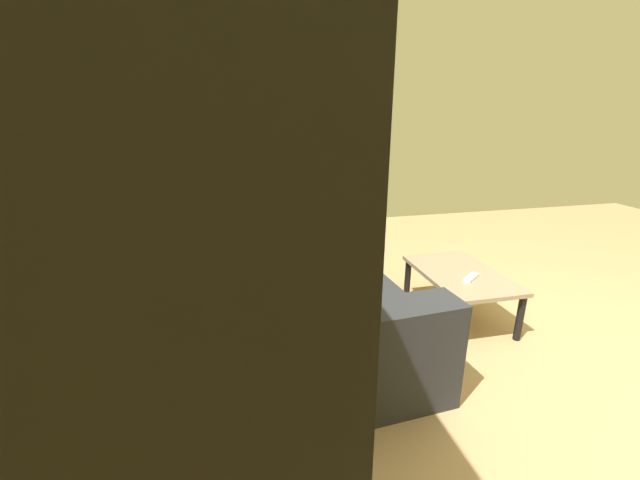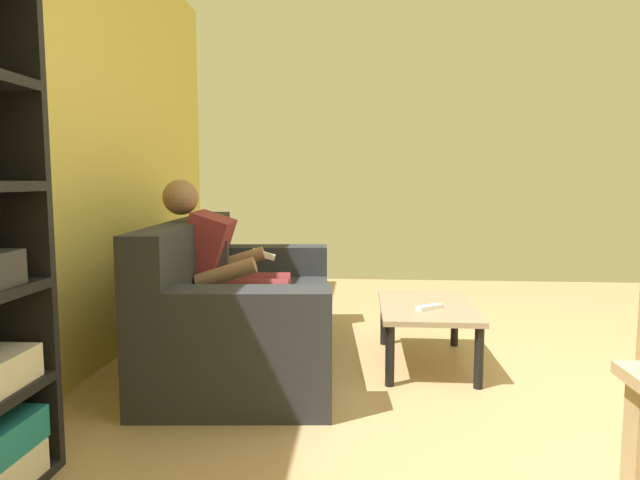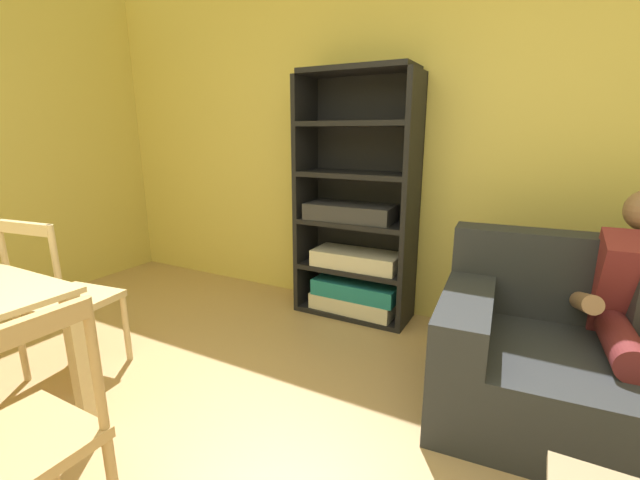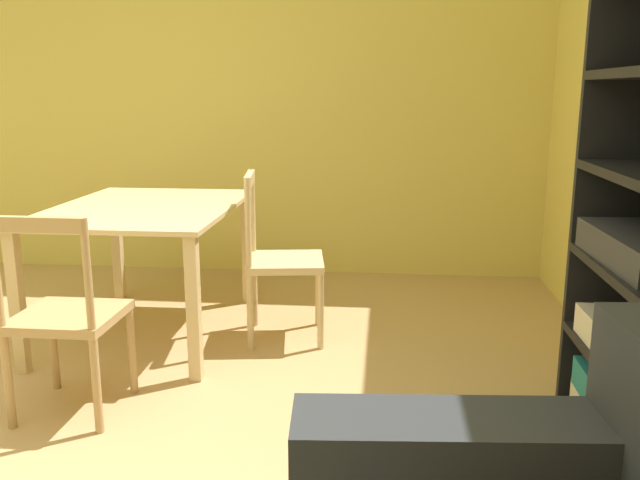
% 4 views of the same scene
% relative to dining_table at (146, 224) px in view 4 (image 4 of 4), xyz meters
% --- Properties ---
extents(wall_side, '(0.12, 5.22, 2.64)m').
position_rel_dining_table_xyz_m(wall_side, '(-1.47, -0.04, 0.67)').
color(wall_side, '#D2BE5D').
rests_on(wall_side, ground_plane).
extents(dining_table, '(1.34, 0.99, 0.75)m').
position_rel_dining_table_xyz_m(dining_table, '(0.00, 0.00, 0.00)').
color(dining_table, '#D1B27F').
rests_on(dining_table, ground_plane).
extents(dining_chair_near_wall, '(0.47, 0.47, 0.94)m').
position_rel_dining_table_xyz_m(dining_chair_near_wall, '(0.00, 0.76, -0.19)').
color(dining_chair_near_wall, '#D1B27F').
rests_on(dining_chair_near_wall, ground_plane).
extents(dining_chair_facing_couch, '(0.42, 0.42, 0.90)m').
position_rel_dining_table_xyz_m(dining_chair_facing_couch, '(1.00, -0.00, -0.21)').
color(dining_chair_facing_couch, tan).
rests_on(dining_chair_facing_couch, ground_plane).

